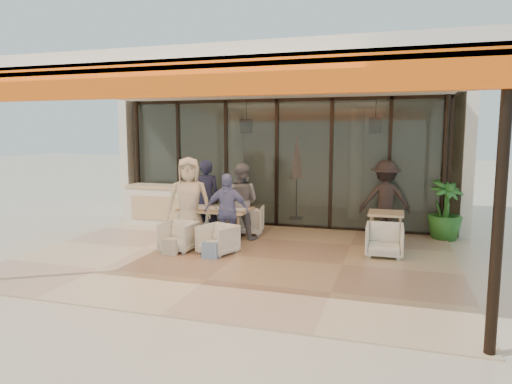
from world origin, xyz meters
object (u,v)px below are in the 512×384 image
Objects in this scene: diner_grey at (241,201)px; side_chair at (384,239)px; potted_palm at (445,210)px; chair_near_left at (179,235)px; diner_navy at (206,198)px; standing_woman at (385,199)px; diner_periwinkle at (227,211)px; side_table at (386,217)px; diner_cream at (189,202)px; dining_table at (216,211)px; chair_far_right at (248,219)px; chair_near_right at (218,238)px; host_counter at (164,205)px; chair_far_left at (215,218)px.

side_chair is at bearing 171.85° from diner_grey.
diner_grey is 4.54m from potted_palm.
potted_palm is (5.19, 2.67, 0.34)m from chair_near_left.
chair_near_left is at bearing -152.75° from potted_palm.
standing_woman is (3.91, 1.06, -0.01)m from diner_navy.
potted_palm is at bearing -160.68° from diner_grey.
standing_woman reaches higher than side_chair.
potted_palm is at bearing 16.94° from diner_periwinkle.
side_table reaches higher than side_chair.
diner_cream is 4.10m from side_table.
dining_table is 1.09m from chair_far_right.
side_chair is 0.53× the size of potted_palm.
diner_navy reaches higher than chair_near_right.
diner_navy is at bearing 68.93° from diner_cream.
standing_woman is at bearing 2.41° from host_counter.
dining_table is 1.11m from chair_near_right.
chair_far_right is 1.11m from diner_navy.
side_chair is at bearing 149.83° from chair_far_right.
diner_grey reaches higher than side_chair.
chair_far_right is (0.43, 0.94, -0.32)m from dining_table.
chair_near_right is 3.21m from side_chair.
dining_table is 3.82m from standing_woman.
standing_woman is (3.91, 2.46, 0.54)m from chair_near_left.
chair_far_left is at bearing 68.93° from diner_cream.
chair_far_right is at bearing 1.05° from standing_woman.
standing_woman reaches higher than diner_grey.
diner_cream is (-0.84, -1.40, 0.57)m from chair_far_right.
chair_near_right is 0.37× the size of diner_navy.
host_counter is 2.35m from diner_cream.
diner_cream is at bearing -157.28° from potted_palm.
diner_navy is (1.54, -0.83, 0.35)m from host_counter.
chair_far_left is 1.11m from diner_grey.
diner_periwinkle is at bearing 79.51° from chair_far_right.
chair_far_right is 1.12× the size of chair_near_right.
standing_woman is (3.07, 1.06, 0.02)m from diner_grey.
chair_near_left is at bearing -159.32° from chair_near_right.
dining_table is 0.85× the size of diner_navy.
diner_navy is 1.14× the size of diner_periwinkle.
chair_near_right is at bearing 123.84° from chair_far_left.
dining_table reaches higher than chair_near_left.
diner_cream is at bearing 169.92° from chair_near_right.
chair_near_left is 4.66m from standing_woman.
host_counter is 2.54m from diner_grey.
potted_palm is at bearing 179.59° from chair_far_right.
chair_far_left reaches higher than chair_near_left.
chair_far_left is at bearing 93.95° from chair_near_left.
chair_far_left is 1.90m from chair_near_left.
potted_palm is (4.35, 2.67, 0.35)m from chair_near_right.
diner_cream is (1.54, -1.73, 0.40)m from host_counter.
potted_palm reaches higher than dining_table.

